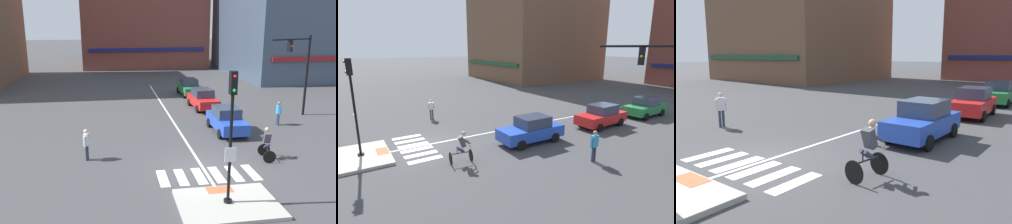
% 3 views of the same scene
% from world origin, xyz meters
% --- Properties ---
extents(ground_plane, '(300.00, 300.00, 0.00)m').
position_xyz_m(ground_plane, '(0.00, 0.00, 0.00)').
color(ground_plane, '#3D3D3F').
extents(traffic_island, '(3.89, 2.79, 0.15)m').
position_xyz_m(traffic_island, '(0.00, -3.45, 0.07)').
color(traffic_island, '#A3A099').
rests_on(traffic_island, ground).
extents(tactile_pad_front, '(1.10, 0.60, 0.01)m').
position_xyz_m(tactile_pad_front, '(0.00, -2.41, 0.15)').
color(tactile_pad_front, '#DB5B38').
rests_on(tactile_pad_front, traffic_island).
extents(signal_pole, '(0.44, 0.38, 5.09)m').
position_xyz_m(signal_pole, '(0.00, -3.46, 3.21)').
color(signal_pole, black).
rests_on(signal_pole, traffic_island).
extents(crosswalk_stripe_a, '(0.44, 1.80, 0.01)m').
position_xyz_m(crosswalk_stripe_a, '(-2.12, -0.64, 0.00)').
color(crosswalk_stripe_a, silver).
rests_on(crosswalk_stripe_a, ground).
extents(crosswalk_stripe_b, '(0.44, 1.80, 0.01)m').
position_xyz_m(crosswalk_stripe_b, '(-1.27, -0.64, 0.00)').
color(crosswalk_stripe_b, silver).
rests_on(crosswalk_stripe_b, ground).
extents(crosswalk_stripe_c, '(0.44, 1.80, 0.01)m').
position_xyz_m(crosswalk_stripe_c, '(-0.42, -0.64, 0.00)').
color(crosswalk_stripe_c, silver).
rests_on(crosswalk_stripe_c, ground).
extents(crosswalk_stripe_d, '(0.44, 1.80, 0.01)m').
position_xyz_m(crosswalk_stripe_d, '(0.42, -0.64, 0.00)').
color(crosswalk_stripe_d, silver).
rests_on(crosswalk_stripe_d, ground).
extents(crosswalk_stripe_e, '(0.44, 1.80, 0.01)m').
position_xyz_m(crosswalk_stripe_e, '(1.27, -0.64, 0.00)').
color(crosswalk_stripe_e, silver).
rests_on(crosswalk_stripe_e, ground).
extents(crosswalk_stripe_f, '(0.44, 1.80, 0.01)m').
position_xyz_m(crosswalk_stripe_f, '(2.12, -0.64, 0.00)').
color(crosswalk_stripe_f, silver).
rests_on(crosswalk_stripe_f, ground).
extents(lane_centre_line, '(0.14, 28.00, 0.01)m').
position_xyz_m(lane_centre_line, '(-0.02, 10.00, 0.00)').
color(lane_centre_line, silver).
rests_on(lane_centre_line, ground).
extents(traffic_light_mast, '(3.91, 1.97, 6.05)m').
position_xyz_m(traffic_light_mast, '(9.54, 8.60, 3.96)').
color(traffic_light_mast, black).
rests_on(traffic_light_mast, ground).
extents(building_corner_left, '(20.02, 14.76, 14.90)m').
position_xyz_m(building_corner_left, '(1.16, 45.06, 7.47)').
color(building_corner_left, brown).
rests_on(building_corner_left, ground).
extents(car_green_eastbound_distant, '(1.92, 4.14, 1.64)m').
position_xyz_m(car_green_eastbound_distant, '(3.19, 17.92, 0.81)').
color(car_green_eastbound_distant, '#237A3D').
rests_on(car_green_eastbound_distant, ground).
extents(car_blue_eastbound_mid, '(1.88, 4.12, 1.64)m').
position_xyz_m(car_blue_eastbound_mid, '(2.99, 5.70, 0.81)').
color(car_blue_eastbound_mid, '#2347B7').
rests_on(car_blue_eastbound_mid, ground).
extents(car_red_eastbound_far, '(1.98, 4.17, 1.64)m').
position_xyz_m(car_red_eastbound_far, '(3.11, 12.23, 0.81)').
color(car_red_eastbound_far, red).
rests_on(car_red_eastbound_far, ground).
extents(cyclist, '(0.81, 1.18, 1.68)m').
position_xyz_m(cyclist, '(3.53, 0.85, 0.87)').
color(cyclist, black).
rests_on(cyclist, ground).
extents(pedestrian_at_curb_left, '(0.31, 0.53, 1.67)m').
position_xyz_m(pedestrian_at_curb_left, '(-5.67, 2.16, 0.98)').
color(pedestrian_at_curb_left, '#2D334C').
rests_on(pedestrian_at_curb_left, ground).
extents(pedestrian_waiting_far_side, '(0.22, 0.55, 1.67)m').
position_xyz_m(pedestrian_waiting_far_side, '(7.03, 6.62, 0.98)').
color(pedestrian_waiting_far_side, '#2D334C').
rests_on(pedestrian_waiting_far_side, ground).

